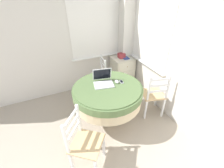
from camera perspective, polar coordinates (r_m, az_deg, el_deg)
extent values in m
cube|color=silver|center=(3.33, -29.85, 13.75)|extent=(4.39, 0.06, 2.55)
cube|color=white|center=(3.41, -6.53, 21.80)|extent=(1.10, 0.01, 1.42)
cube|color=white|center=(3.59, -5.65, 10.36)|extent=(1.18, 0.07, 0.02)
cube|color=white|center=(3.10, 14.63, 19.90)|extent=(0.01, 1.10, 1.42)
cube|color=white|center=(3.30, 12.51, 7.65)|extent=(0.07, 1.18, 0.02)
cube|color=silver|center=(3.62, 5.38, 19.01)|extent=(0.28, 0.28, 2.55)
cylinder|color=#4C3D2D|center=(2.94, -1.45, -13.19)|extent=(0.36, 0.36, 0.03)
cylinder|color=#4C3D2D|center=(2.68, -1.56, -7.65)|extent=(0.11, 0.11, 0.72)
cylinder|color=beige|center=(2.55, -1.63, -4.05)|extent=(1.14, 1.14, 0.29)
cylinder|color=#567042|center=(2.50, -1.66, -2.42)|extent=(1.17, 1.17, 0.12)
cylinder|color=#567042|center=(2.46, -1.68, -1.14)|extent=(1.11, 1.11, 0.02)
cube|color=silver|center=(2.49, -3.13, -0.24)|extent=(0.36, 0.29, 0.02)
cube|color=silver|center=(2.50, -3.20, 0.13)|extent=(0.30, 0.19, 0.00)
cube|color=silver|center=(2.55, -3.80, 3.77)|extent=(0.33, 0.13, 0.23)
cube|color=black|center=(2.55, -3.78, 3.75)|extent=(0.29, 0.11, 0.20)
ellipsoid|color=silver|center=(2.54, 1.86, 0.91)|extent=(0.06, 0.10, 0.05)
cube|color=#B2B7BC|center=(2.58, 3.62, 0.85)|extent=(0.07, 0.12, 0.01)
cube|color=black|center=(2.57, 3.62, 0.96)|extent=(0.05, 0.09, 0.00)
cube|color=tan|center=(3.35, -5.95, 2.36)|extent=(0.43, 0.43, 0.02)
cube|color=white|center=(3.59, -8.95, 0.11)|extent=(0.04, 0.04, 0.43)
cube|color=white|center=(3.31, -7.83, -2.92)|extent=(0.04, 0.04, 0.43)
cube|color=white|center=(3.64, -3.84, 1.00)|extent=(0.04, 0.04, 0.43)
cube|color=white|center=(3.36, -2.31, -1.90)|extent=(0.04, 0.04, 0.43)
cube|color=white|center=(3.42, -4.13, 7.66)|extent=(0.04, 0.04, 0.46)
cube|color=white|center=(3.12, -2.50, 5.16)|extent=(0.04, 0.04, 0.46)
cube|color=white|center=(3.20, -3.45, 9.28)|extent=(0.06, 0.34, 0.04)
cube|color=white|center=(3.25, -3.38, 7.34)|extent=(0.06, 0.34, 0.04)
cube|color=white|center=(3.30, -3.31, 5.46)|extent=(0.06, 0.34, 0.04)
cube|color=tan|center=(2.93, 15.28, -3.66)|extent=(0.49, 0.48, 0.02)
cube|color=white|center=(3.25, 16.47, -4.87)|extent=(0.04, 0.04, 0.43)
cube|color=white|center=(3.13, 10.71, -5.52)|extent=(0.04, 0.04, 0.43)
cube|color=white|center=(3.02, 18.82, -8.63)|extent=(0.04, 0.04, 0.43)
cube|color=white|center=(2.90, 12.64, -9.51)|extent=(0.04, 0.04, 0.43)
cube|color=white|center=(2.75, 20.52, -1.27)|extent=(0.04, 0.04, 0.46)
cube|color=white|center=(2.61, 13.86, -1.90)|extent=(0.04, 0.04, 0.46)
cube|color=white|center=(2.59, 17.89, 1.63)|extent=(0.33, 0.12, 0.04)
cube|color=white|center=(2.65, 17.46, -0.59)|extent=(0.33, 0.12, 0.04)
cube|color=white|center=(2.71, 17.05, -2.70)|extent=(0.33, 0.12, 0.04)
cube|color=tan|center=(2.10, -9.50, -21.39)|extent=(0.55, 0.55, 0.02)
cube|color=white|center=(2.33, -3.18, -22.37)|extent=(0.05, 0.05, 0.43)
cube|color=white|center=(2.26, -15.12, -26.94)|extent=(0.05, 0.05, 0.43)
cube|color=white|center=(2.42, -11.23, -20.43)|extent=(0.05, 0.05, 0.43)
cube|color=white|center=(1.88, -17.25, -19.60)|extent=(0.05, 0.05, 0.46)
cube|color=white|center=(2.07, -12.63, -12.60)|extent=(0.05, 0.05, 0.46)
cube|color=white|center=(1.84, -15.55, -12.33)|extent=(0.23, 0.28, 0.04)
cube|color=white|center=(1.93, -15.02, -14.86)|extent=(0.23, 0.28, 0.04)
cube|color=white|center=(2.02, -14.52, -17.17)|extent=(0.23, 0.28, 0.04)
cube|color=silver|center=(3.78, 3.84, 4.77)|extent=(0.48, 0.46, 0.72)
cube|color=silver|center=(3.62, 4.05, 9.93)|extent=(0.50, 0.49, 0.02)
cube|color=white|center=(3.49, 5.82, 6.60)|extent=(0.42, 0.01, 0.20)
sphere|color=olive|center=(3.48, 5.89, 6.54)|extent=(0.02, 0.02, 0.02)
cube|color=white|center=(3.60, 5.61, 3.17)|extent=(0.42, 0.01, 0.20)
sphere|color=olive|center=(3.59, 5.68, 3.12)|extent=(0.02, 0.02, 0.02)
cube|color=white|center=(3.72, 5.42, -0.04)|extent=(0.42, 0.01, 0.20)
sphere|color=olive|center=(3.72, 5.48, -0.10)|extent=(0.02, 0.02, 0.02)
cube|color=#9E3338|center=(3.57, 3.63, 10.76)|extent=(0.14, 0.14, 0.11)
cube|color=#33478C|center=(3.59, 4.93, 10.07)|extent=(0.12, 0.24, 0.02)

